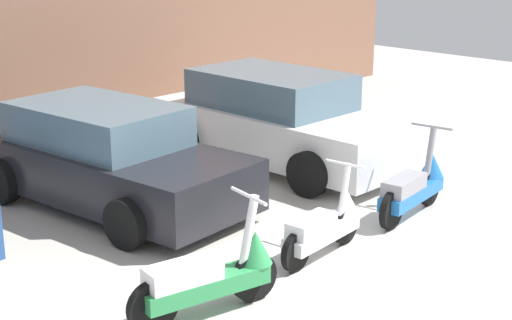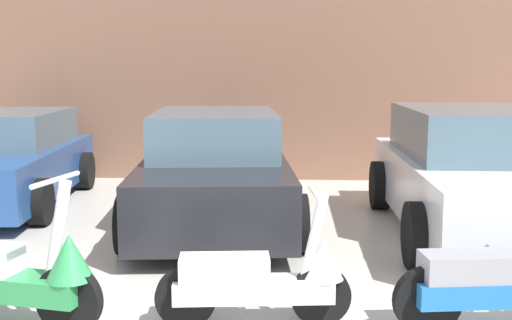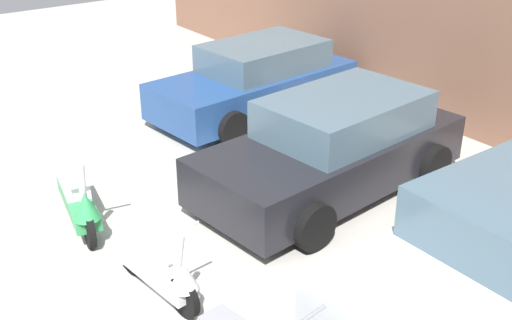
{
  "view_description": "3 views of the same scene",
  "coord_description": "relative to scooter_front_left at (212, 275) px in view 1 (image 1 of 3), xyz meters",
  "views": [
    {
      "loc": [
        -5.98,
        -3.96,
        3.57
      ],
      "look_at": [
        0.45,
        2.27,
        0.87
      ],
      "focal_mm": 55.0,
      "sensor_mm": 36.0,
      "label": 1
    },
    {
      "loc": [
        0.61,
        -3.3,
        1.87
      ],
      "look_at": [
        0.28,
        2.85,
        0.98
      ],
      "focal_mm": 45.0,
      "sensor_mm": 36.0,
      "label": 2
    },
    {
      "loc": [
        5.46,
        -1.32,
        4.27
      ],
      "look_at": [
        -0.18,
        2.86,
        0.89
      ],
      "focal_mm": 45.0,
      "sensor_mm": 36.0,
      "label": 3
    }
  ],
  "objects": [
    {
      "name": "scooter_front_left",
      "position": [
        0.0,
        0.0,
        0.0
      ],
      "size": [
        1.59,
        0.66,
        1.12
      ],
      "rotation": [
        0.0,
        0.0,
        -0.2
      ],
      "color": "black",
      "rests_on": "ground_plane"
    },
    {
      "name": "ground_plane",
      "position": [
        1.41,
        -1.05,
        -0.4
      ],
      "size": [
        28.0,
        28.0,
        0.0
      ],
      "primitive_type": "plane",
      "color": "beige"
    },
    {
      "name": "scooter_front_right",
      "position": [
        1.83,
        0.11,
        -0.05
      ],
      "size": [
        1.43,
        0.51,
        0.99
      ],
      "rotation": [
        0.0,
        0.0,
        0.1
      ],
      "color": "black",
      "rests_on": "ground_plane"
    },
    {
      "name": "car_rear_right",
      "position": [
        4.12,
        2.9,
        0.28
      ],
      "size": [
        2.01,
        4.15,
        1.41
      ],
      "rotation": [
        0.0,
        0.0,
        -1.57
      ],
      "color": "white",
      "rests_on": "ground_plane"
    },
    {
      "name": "wall_back",
      "position": [
        1.41,
        6.31,
        1.45
      ],
      "size": [
        19.6,
        0.12,
        3.69
      ],
      "primitive_type": "cube",
      "color": "#845B47",
      "rests_on": "ground_plane"
    },
    {
      "name": "car_rear_center",
      "position": [
        1.13,
        3.21,
        0.24
      ],
      "size": [
        2.18,
        4.08,
        1.34
      ],
      "rotation": [
        0.0,
        0.0,
        -1.48
      ],
      "color": "black",
      "rests_on": "ground_plane"
    },
    {
      "name": "scooter_front_center",
      "position": [
        3.61,
        0.11,
        -0.01
      ],
      "size": [
        1.57,
        0.57,
        1.1
      ],
      "rotation": [
        0.0,
        0.0,
        0.13
      ],
      "color": "black",
      "rests_on": "ground_plane"
    }
  ]
}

